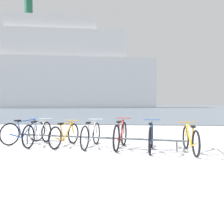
% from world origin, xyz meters
% --- Properties ---
extents(ground, '(80.00, 132.00, 0.08)m').
position_xyz_m(ground, '(0.00, 53.90, -0.04)').
color(ground, white).
extents(bike_rack, '(4.87, 1.01, 0.31)m').
position_xyz_m(bike_rack, '(0.14, 2.93, 0.27)').
color(bike_rack, '#4C5156').
rests_on(bike_rack, ground).
extents(bicycle_0, '(0.87, 1.43, 0.79)m').
position_xyz_m(bicycle_0, '(-2.18, 3.44, 0.36)').
color(bicycle_0, black).
rests_on(bicycle_0, ground).
extents(bicycle_1, '(0.46, 1.75, 0.78)m').
position_xyz_m(bicycle_1, '(-1.61, 3.13, 0.35)').
color(bicycle_1, black).
rests_on(bicycle_1, ground).
extents(bicycle_2, '(0.59, 1.56, 0.74)m').
position_xyz_m(bicycle_2, '(-0.76, 3.02, 0.34)').
color(bicycle_2, black).
rests_on(bicycle_2, ground).
extents(bicycle_3, '(0.46, 1.70, 0.78)m').
position_xyz_m(bicycle_3, '(0.02, 2.93, 0.36)').
color(bicycle_3, black).
rests_on(bicycle_3, ground).
extents(bicycle_4, '(0.46, 1.67, 0.83)m').
position_xyz_m(bicycle_4, '(0.86, 2.78, 0.37)').
color(bicycle_4, black).
rests_on(bicycle_4, ground).
extents(bicycle_5, '(0.46, 1.65, 0.81)m').
position_xyz_m(bicycle_5, '(1.67, 2.49, 0.37)').
color(bicycle_5, black).
rests_on(bicycle_5, ground).
extents(bicycle_6, '(0.46, 1.68, 0.75)m').
position_xyz_m(bicycle_6, '(2.65, 2.36, 0.34)').
color(bicycle_6, black).
rests_on(bicycle_6, ground).
extents(ferry_ship, '(48.39, 19.90, 27.33)m').
position_xyz_m(ferry_ship, '(-17.53, 56.60, 9.17)').
color(ferry_ship, white).
rests_on(ferry_ship, ground).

